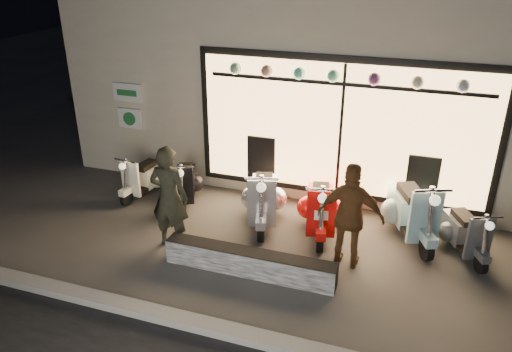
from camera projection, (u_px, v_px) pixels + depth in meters
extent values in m
plane|color=#383533|center=(265.00, 251.00, 8.18)|extent=(40.00, 40.00, 0.00)
cube|color=slate|center=(217.00, 329.00, 6.44)|extent=(40.00, 0.25, 0.12)
cube|color=beige|center=(331.00, 67.00, 11.65)|extent=(10.00, 6.00, 4.00)
cube|color=black|center=(341.00, 129.00, 9.00)|extent=(5.45, 0.06, 2.65)
cube|color=#FFBF6B|center=(341.00, 130.00, 8.97)|extent=(5.20, 0.04, 2.40)
cube|color=black|center=(344.00, 84.00, 8.58)|extent=(4.90, 0.06, 0.06)
cube|color=white|center=(127.00, 93.00, 10.15)|extent=(0.65, 0.04, 0.38)
cube|color=white|center=(130.00, 118.00, 10.38)|extent=(0.55, 0.04, 0.42)
cube|color=black|center=(249.00, 262.00, 7.55)|extent=(2.66, 0.28, 0.40)
cylinder|color=black|center=(261.00, 232.00, 8.41)|extent=(0.20, 0.38, 0.36)
cylinder|color=black|center=(264.00, 202.00, 9.37)|extent=(0.22, 0.38, 0.36)
cube|color=#BBBBC0|center=(262.00, 203.00, 8.44)|extent=(0.49, 0.20, 0.88)
cube|color=#BBBBC0|center=(264.00, 194.00, 9.18)|extent=(0.63, 0.84, 0.49)
cube|color=black|center=(264.00, 182.00, 8.96)|extent=(0.45, 0.66, 0.13)
sphere|color=#FFF2CC|center=(261.00, 187.00, 8.05)|extent=(0.20, 0.20, 0.16)
cylinder|color=black|center=(320.00, 242.00, 8.12)|extent=(0.18, 0.37, 0.35)
cylinder|color=black|center=(319.00, 212.00, 9.05)|extent=(0.20, 0.37, 0.35)
cube|color=red|center=(321.00, 214.00, 8.14)|extent=(0.48, 0.18, 0.85)
cube|color=red|center=(320.00, 204.00, 8.87)|extent=(0.58, 0.80, 0.48)
cube|color=black|center=(321.00, 192.00, 8.65)|extent=(0.41, 0.63, 0.12)
sphere|color=#FFF2CC|center=(323.00, 198.00, 7.77)|extent=(0.19, 0.19, 0.15)
cylinder|color=black|center=(183.00, 207.00, 9.24)|extent=(0.19, 0.32, 0.31)
cylinder|color=black|center=(187.00, 186.00, 10.06)|extent=(0.21, 0.32, 0.31)
cube|color=black|center=(182.00, 186.00, 9.27)|extent=(0.41, 0.21, 0.74)
cube|color=black|center=(186.00, 180.00, 9.90)|extent=(0.58, 0.72, 0.41)
cube|color=black|center=(185.00, 170.00, 9.71)|extent=(0.42, 0.56, 0.11)
sphere|color=#FFF2CC|center=(180.00, 173.00, 8.94)|extent=(0.17, 0.17, 0.13)
cylinder|color=black|center=(126.00, 198.00, 9.60)|extent=(0.12, 0.30, 0.29)
cylinder|color=black|center=(154.00, 181.00, 10.30)|extent=(0.14, 0.30, 0.29)
cube|color=#F3EDC6|center=(131.00, 179.00, 9.60)|extent=(0.40, 0.11, 0.71)
cube|color=#F3EDC6|center=(150.00, 175.00, 10.16)|extent=(0.43, 0.64, 0.40)
cube|color=black|center=(147.00, 165.00, 9.98)|extent=(0.30, 0.51, 0.10)
sphere|color=#FFF2CC|center=(122.00, 166.00, 9.31)|extent=(0.14, 0.14, 0.13)
cylinder|color=black|center=(426.00, 249.00, 7.90)|extent=(0.25, 0.40, 0.38)
cylinder|color=black|center=(403.00, 215.00, 8.92)|extent=(0.27, 0.40, 0.38)
cube|color=#81ACB6|center=(425.00, 218.00, 7.93)|extent=(0.51, 0.27, 0.92)
cube|color=#81ACB6|center=(407.00, 206.00, 8.72)|extent=(0.74, 0.91, 0.52)
cube|color=black|center=(411.00, 193.00, 8.48)|extent=(0.53, 0.70, 0.13)
sphere|color=#FFF2CC|center=(435.00, 200.00, 7.52)|extent=(0.22, 0.22, 0.17)
cylinder|color=black|center=(481.00, 264.00, 7.60)|extent=(0.20, 0.31, 0.30)
cylinder|color=black|center=(455.00, 234.00, 8.39)|extent=(0.22, 0.31, 0.30)
cube|color=#515358|center=(479.00, 239.00, 7.62)|extent=(0.39, 0.22, 0.71)
cube|color=#515358|center=(459.00, 228.00, 8.23)|extent=(0.58, 0.71, 0.40)
cube|color=black|center=(464.00, 217.00, 8.05)|extent=(0.42, 0.54, 0.10)
sphere|color=#FFF2CC|center=(490.00, 226.00, 7.31)|extent=(0.17, 0.17, 0.13)
imported|color=black|center=(169.00, 198.00, 8.01)|extent=(0.65, 0.44, 1.77)
imported|color=brown|center=(351.00, 217.00, 7.50)|extent=(1.01, 0.42, 1.71)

